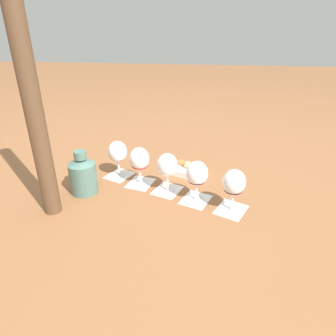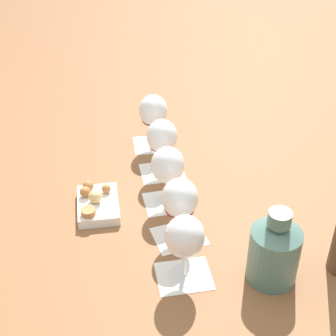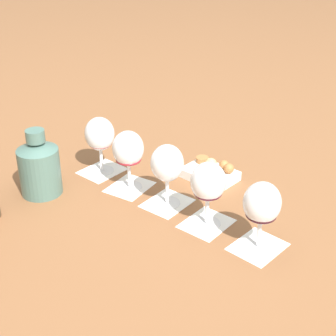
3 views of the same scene
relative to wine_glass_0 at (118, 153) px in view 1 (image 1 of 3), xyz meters
name	(u,v)px [view 1 (image 1 of 3)]	position (x,y,z in m)	size (l,w,h in m)	color
ground_plane	(169,191)	(0.23, -0.10, -0.11)	(8.00, 8.00, 0.00)	brown
tasting_card_0	(119,175)	(0.00, 0.00, -0.10)	(0.13, 0.14, 0.00)	white
tasting_card_1	(140,183)	(0.11, -0.06, -0.10)	(0.12, 0.13, 0.00)	white
tasting_card_2	(167,190)	(0.23, -0.10, -0.10)	(0.13, 0.14, 0.00)	white
tasting_card_3	(196,200)	(0.35, -0.16, -0.10)	(0.13, 0.14, 0.00)	white
tasting_card_4	(231,210)	(0.48, -0.21, -0.10)	(0.14, 0.14, 0.00)	white
wine_glass_0	(118,153)	(0.00, 0.00, 0.00)	(0.08, 0.08, 0.16)	white
wine_glass_1	(139,160)	(0.11, -0.06, 0.00)	(0.08, 0.08, 0.16)	white
wine_glass_2	(167,167)	(0.23, -0.10, 0.00)	(0.08, 0.08, 0.16)	white
wine_glass_3	(197,175)	(0.35, -0.16, 0.00)	(0.08, 0.08, 0.16)	white
wine_glass_4	(234,184)	(0.48, -0.21, 0.00)	(0.08, 0.08, 0.16)	white
ceramic_vase	(83,175)	(-0.10, -0.16, -0.03)	(0.11, 0.11, 0.18)	#4C7066
snack_dish	(188,170)	(0.30, 0.06, -0.09)	(0.17, 0.15, 0.06)	white
umbrella_pole	(31,97)	(-0.16, -0.30, 0.30)	(0.06, 0.06, 0.82)	brown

